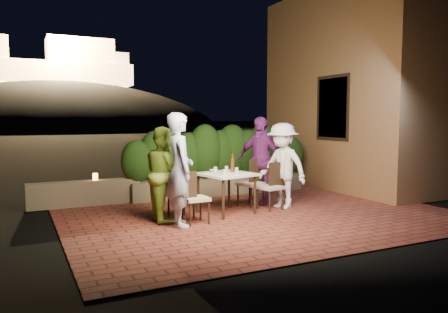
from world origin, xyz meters
TOP-DOWN VIEW (x-y plane):
  - ground at (0.00, 0.00)m, footprint 400.00×400.00m
  - terrace_floor at (0.00, 0.50)m, footprint 7.00×6.00m
  - building_wall at (3.60, 2.00)m, footprint 1.60×5.00m
  - window_pane at (2.82, 1.50)m, footprint 0.08×1.00m
  - window_frame at (2.81, 1.50)m, footprint 0.06×1.15m
  - planter at (0.20, 2.30)m, footprint 4.20×0.55m
  - hedge at (0.20, 2.30)m, footprint 4.00×0.70m
  - parapet at (-2.80, 2.30)m, footprint 2.20×0.30m
  - hill at (2.00, 60.00)m, footprint 52.00×40.00m
  - fortress at (2.00, 60.00)m, footprint 26.00×8.00m
  - dining_table at (-0.55, 0.40)m, footprint 1.08×1.08m
  - plate_nw at (-0.75, 0.12)m, footprint 0.20×0.20m
  - plate_sw at (-0.88, 0.54)m, footprint 0.23×0.23m
  - plate_ne at (-0.21, 0.27)m, footprint 0.20×0.20m
  - plate_se at (-0.36, 0.65)m, footprint 0.20×0.20m
  - plate_centre at (-0.55, 0.39)m, footprint 0.24×0.24m
  - plate_front at (-0.46, 0.10)m, footprint 0.20×0.20m
  - glass_nw at (-0.67, 0.23)m, footprint 0.06×0.06m
  - glass_sw at (-0.69, 0.57)m, footprint 0.06×0.06m
  - glass_ne at (-0.36, 0.37)m, footprint 0.06×0.06m
  - glass_se at (-0.45, 0.61)m, footprint 0.06×0.06m
  - beer_bottle at (-0.39, 0.47)m, footprint 0.07×0.07m
  - bowl at (-0.67, 0.71)m, footprint 0.17×0.17m
  - chair_left_front at (-1.35, -0.06)m, footprint 0.42×0.42m
  - chair_left_back at (-1.42, 0.46)m, footprint 0.47×0.47m
  - chair_right_front at (0.36, 0.35)m, footprint 0.50×0.50m
  - chair_right_back at (0.19, 0.81)m, footprint 0.56×0.56m
  - diner_blue at (-1.64, -0.11)m, footprint 0.51×0.72m
  - diner_green at (-1.75, 0.39)m, footprint 0.64×0.81m
  - diner_white at (0.65, 0.37)m, footprint 0.95×1.22m
  - diner_purple at (0.49, 0.95)m, footprint 0.90×1.13m
  - parapet_lamp at (-2.59, 2.30)m, footprint 0.10×0.10m

SIDE VIEW (x-z plane):
  - hill at x=2.00m, z-range -15.00..7.00m
  - terrace_floor at x=0.00m, z-range -0.15..0.00m
  - ground at x=0.00m, z-range -0.02..-0.02m
  - planter at x=0.20m, z-range 0.00..0.40m
  - parapet at x=-2.80m, z-range 0.00..0.50m
  - dining_table at x=-0.55m, z-range 0.00..0.75m
  - chair_left_back at x=-1.42m, z-range 0.00..0.86m
  - chair_left_front at x=-1.35m, z-range 0.00..0.88m
  - chair_right_front at x=0.36m, z-range 0.00..0.91m
  - chair_right_back at x=0.19m, z-range 0.00..0.94m
  - parapet_lamp at x=-2.59m, z-range 0.50..0.64m
  - plate_front at x=-0.46m, z-range 0.75..0.76m
  - plate_nw at x=-0.75m, z-range 0.75..0.76m
  - plate_se at x=-0.36m, z-range 0.75..0.76m
  - plate_ne at x=-0.21m, z-range 0.75..0.76m
  - plate_sw at x=-0.88m, z-range 0.75..0.76m
  - plate_centre at x=-0.55m, z-range 0.75..0.76m
  - bowl at x=-0.67m, z-range 0.75..0.79m
  - glass_nw at x=-0.67m, z-range 0.75..0.85m
  - glass_ne at x=-0.36m, z-range 0.75..0.85m
  - glass_se at x=-0.45m, z-range 0.75..0.86m
  - glass_sw at x=-0.69m, z-range 0.75..0.86m
  - diner_green at x=-1.75m, z-range 0.00..1.62m
  - diner_white at x=0.65m, z-range 0.00..1.67m
  - diner_purple at x=0.49m, z-range 0.00..1.79m
  - beer_bottle at x=-0.39m, z-range 0.75..1.10m
  - diner_blue at x=-1.64m, z-range 0.00..1.85m
  - hedge at x=0.20m, z-range 0.40..1.50m
  - window_pane at x=2.82m, z-range 1.30..2.70m
  - window_frame at x=2.81m, z-range 1.23..2.77m
  - building_wall at x=3.60m, z-range 0.00..5.00m
  - fortress at x=2.00m, z-range 6.50..14.50m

